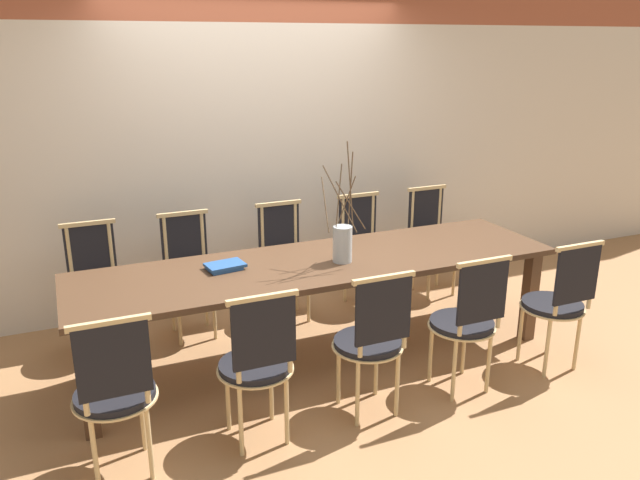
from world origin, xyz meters
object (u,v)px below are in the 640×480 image
dining_table (320,272)px  vase_centerpiece (342,242)px  chair_near_center (372,337)px  book_stack (225,266)px  chair_far_center (285,257)px

dining_table → vase_centerpiece: bearing=-27.4°
chair_near_center → vase_centerpiece: size_ratio=1.14×
dining_table → book_stack: size_ratio=12.60×
chair_near_center → book_stack: (-0.65, 0.87, 0.24)m
chair_far_center → vase_centerpiece: size_ratio=1.14×
chair_near_center → chair_far_center: (0.02, 1.55, 0.00)m
chair_far_center → book_stack: size_ratio=3.56×
dining_table → chair_far_center: (0.02, 0.77, -0.15)m
dining_table → vase_centerpiece: (0.14, -0.07, 0.22)m
vase_centerpiece → chair_far_center: bearing=97.8°
chair_far_center → book_stack: bearing=45.4°
dining_table → vase_centerpiece: vase_centerpiece is taller
vase_centerpiece → book_stack: vase_centerpiece is taller
chair_far_center → book_stack: (-0.66, -0.67, 0.24)m
book_stack → dining_table: bearing=-8.7°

